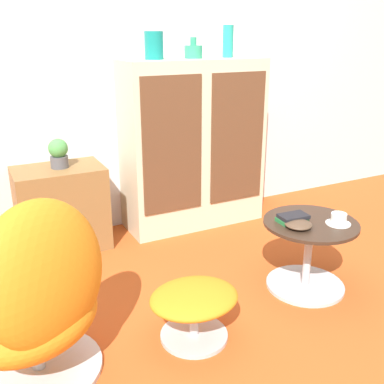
% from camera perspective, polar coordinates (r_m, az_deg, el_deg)
% --- Properties ---
extents(ground_plane, '(12.00, 12.00, 0.00)m').
position_cam_1_polar(ground_plane, '(2.40, 6.15, -15.85)').
color(ground_plane, '#B74C1E').
extents(wall_back, '(6.40, 0.06, 2.60)m').
position_cam_1_polar(wall_back, '(3.29, -7.76, 17.85)').
color(wall_back, silver).
rests_on(wall_back, ground_plane).
extents(sideboard, '(1.03, 0.40, 1.22)m').
position_cam_1_polar(sideboard, '(3.32, 0.17, 6.03)').
color(sideboard, beige).
rests_on(sideboard, ground_plane).
extents(tv_console, '(0.57, 0.39, 0.56)m').
position_cam_1_polar(tv_console, '(3.12, -16.21, -2.02)').
color(tv_console, brown).
rests_on(tv_console, ground_plane).
extents(egg_chair, '(0.78, 0.77, 0.82)m').
position_cam_1_polar(egg_chair, '(1.95, -18.94, -12.64)').
color(egg_chair, '#B7B7BC').
rests_on(egg_chair, ground_plane).
extents(ottoman, '(0.43, 0.36, 0.26)m').
position_cam_1_polar(ottoman, '(2.17, 0.27, -13.93)').
color(ottoman, '#B7B7BC').
rests_on(ottoman, ground_plane).
extents(coffee_table, '(0.52, 0.52, 0.41)m').
position_cam_1_polar(coffee_table, '(2.63, 14.52, -7.36)').
color(coffee_table, '#B7B7BC').
rests_on(coffee_table, ground_plane).
extents(vase_leftmost, '(0.12, 0.12, 0.18)m').
position_cam_1_polar(vase_leftmost, '(3.11, -4.86, 18.05)').
color(vase_leftmost, '#147A75').
rests_on(vase_leftmost, sideboard).
extents(vase_inner_left, '(0.12, 0.12, 0.14)m').
position_cam_1_polar(vase_inner_left, '(3.23, 0.17, 17.45)').
color(vase_inner_left, '#2D8E6B').
rests_on(vase_inner_left, sideboard).
extents(vase_inner_right, '(0.08, 0.08, 0.22)m').
position_cam_1_polar(vase_inner_right, '(3.37, 4.59, 18.53)').
color(vase_inner_right, teal).
rests_on(vase_inner_right, sideboard).
extents(potted_plant, '(0.12, 0.12, 0.19)m').
position_cam_1_polar(potted_plant, '(3.01, -16.59, 4.79)').
color(potted_plant, '#4C4C51').
rests_on(potted_plant, tv_console).
extents(teacup, '(0.13, 0.13, 0.06)m').
position_cam_1_polar(teacup, '(2.56, 18.11, -3.36)').
color(teacup, white).
rests_on(teacup, coffee_table).
extents(book_stack, '(0.17, 0.11, 0.04)m').
position_cam_1_polar(book_stack, '(2.52, 12.65, -3.26)').
color(book_stack, '#237038').
rests_on(book_stack, coffee_table).
extents(bowl, '(0.15, 0.15, 0.04)m').
position_cam_1_polar(bowl, '(2.46, 13.36, -4.01)').
color(bowl, '#4C3828').
rests_on(bowl, coffee_table).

